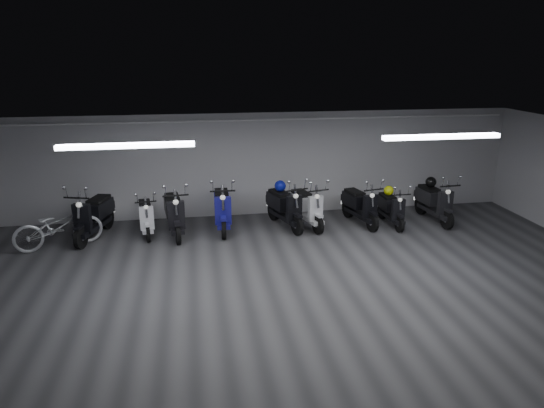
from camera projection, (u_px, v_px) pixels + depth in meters
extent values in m
cube|color=#343437|center=(301.00, 298.00, 9.11)|extent=(14.00, 10.00, 0.01)
cube|color=gray|center=(304.00, 147.00, 8.28)|extent=(14.00, 10.00, 0.01)
cube|color=#ABABAE|center=(262.00, 164.00, 13.41)|extent=(14.00, 0.01, 2.80)
cube|color=white|center=(126.00, 146.00, 8.78)|extent=(2.40, 0.18, 0.08)
cube|color=white|center=(442.00, 137.00, 9.70)|extent=(2.40, 0.18, 0.08)
cylinder|color=white|center=(262.00, 120.00, 12.97)|extent=(13.60, 0.05, 0.05)
imported|color=silver|center=(57.00, 222.00, 11.28)|extent=(2.04, 1.34, 1.25)
sphere|color=#0D1699|center=(280.00, 186.00, 12.67)|extent=(0.29, 0.29, 0.29)
sphere|color=black|center=(431.00, 182.00, 13.14)|extent=(0.29, 0.29, 0.29)
sphere|color=#BECD0C|center=(389.00, 191.00, 12.85)|extent=(0.26, 0.26, 0.26)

